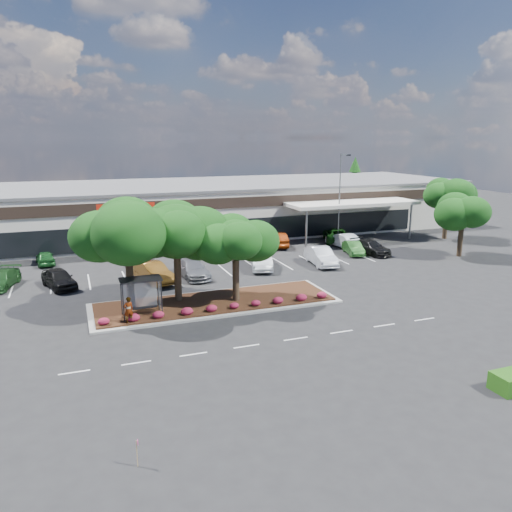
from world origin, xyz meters
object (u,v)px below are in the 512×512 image
object	(u,v)px
light_pole	(340,204)
survey_stake	(137,450)
car_0	(1,279)
car_1	(59,279)

from	to	relation	value
light_pole	survey_stake	distance (m)	43.17
light_pole	car_0	xyz separation A→B (m)	(-34.79, -5.83, -3.89)
light_pole	car_1	xyz separation A→B (m)	(-30.35, -7.62, -3.79)
light_pole	car_1	size ratio (longest dim) A/B	2.23
light_pole	survey_stake	size ratio (longest dim) A/B	9.39
survey_stake	car_0	distance (m)	28.29
survey_stake	car_1	bearing A→B (deg)	96.59
survey_stake	light_pole	bearing A→B (deg)	50.41
survey_stake	car_0	world-z (taller)	car_0
car_1	light_pole	bearing A→B (deg)	-4.49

